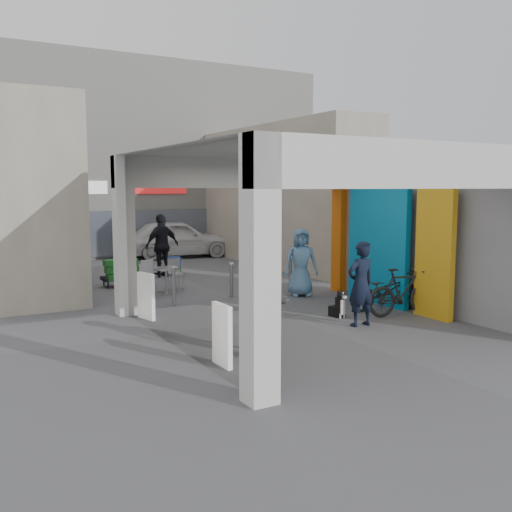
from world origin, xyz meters
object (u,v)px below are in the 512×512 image
white_van (177,238)px  man_back_turned (265,306)px  cafe_set (159,281)px  bicycle_rear (403,292)px  bicycle_front (385,291)px  border_collie (339,306)px  man_with_dog (361,284)px  man_elderly (301,262)px  produce_stand (122,276)px  man_crates (162,245)px

white_van → man_back_turned: bearing=172.5°
cafe_set → bicycle_rear: bicycle_rear is taller
cafe_set → white_van: size_ratio=0.31×
cafe_set → white_van: (3.29, 7.03, 0.47)m
bicycle_front → bicycle_rear: size_ratio=0.99×
border_collie → man_with_dog: bearing=-107.6°
border_collie → man_elderly: bearing=64.5°
cafe_set → man_elderly: bearing=-37.1°
produce_stand → white_van: size_ratio=0.26×
man_back_turned → bicycle_rear: size_ratio=0.96×
man_crates → bicycle_rear: bearing=96.8°
bicycle_rear → border_collie: bearing=75.6°
man_with_dog → man_back_turned: 2.84m
man_crates → bicycle_front: bearing=98.1°
man_with_dog → bicycle_front: man_with_dog is taller
bicycle_front → bicycle_rear: (0.00, -0.56, 0.07)m
border_collie → man_elderly: (0.65, 2.47, 0.64)m
man_elderly → bicycle_rear: 3.11m
man_with_dog → man_elderly: size_ratio=0.98×
bicycle_front → man_with_dog: bearing=136.1°
border_collie → man_back_turned: (-2.83, -1.65, 0.61)m
produce_stand → man_elderly: man_elderly is taller
man_with_dog → man_back_turned: man_with_dog is taller
man_with_dog → white_van: (1.00, 12.63, -0.11)m
bicycle_rear → man_back_turned: bearing=112.5°
man_with_dog → bicycle_rear: man_with_dog is taller
cafe_set → man_with_dog: 6.08m
bicycle_rear → white_van: (-0.44, 12.34, 0.23)m
man_with_dog → man_elderly: bearing=-103.7°
man_back_turned → bicycle_rear: (4.16, 1.10, -0.32)m
cafe_set → man_elderly: man_elderly is taller
man_back_turned → border_collie: bearing=39.4°
border_collie → white_van: size_ratio=0.14×
cafe_set → man_crates: (1.02, 2.50, 0.70)m
border_collie → man_with_dog: (-0.10, -0.83, 0.62)m
cafe_set → produce_stand: size_ratio=1.21×
border_collie → white_van: (0.90, 11.80, 0.52)m
man_with_dog → man_crates: 8.20m
man_elderly → bicycle_front: (0.69, -2.45, -0.43)m
cafe_set → bicycle_front: bicycle_front is taller
man_with_dog → bicycle_rear: (1.44, 0.29, -0.34)m
cafe_set → man_elderly: size_ratio=0.78×
man_with_dog → white_van: bearing=-95.3°
man_elderly → man_back_turned: bearing=-109.5°
man_with_dog → bicycle_front: (1.44, 0.85, -0.41)m
produce_stand → man_back_turned: (0.15, -7.87, 0.55)m
border_collie → man_with_dog: man_with_dog is taller
man_back_turned → man_elderly: size_ratio=0.96×
cafe_set → man_with_dog: size_ratio=0.80×
man_with_dog → man_elderly: (0.75, 3.30, 0.02)m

